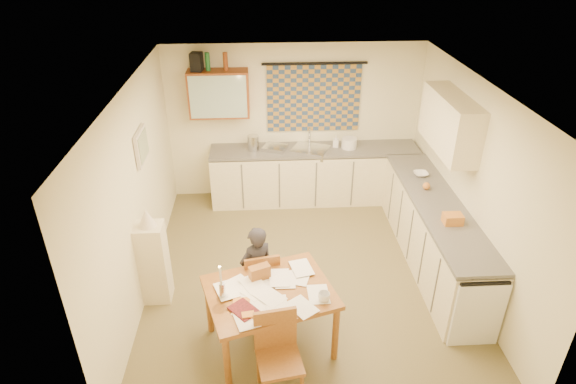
{
  "coord_description": "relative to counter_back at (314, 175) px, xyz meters",
  "views": [
    {
      "loc": [
        -0.53,
        -4.99,
        4.02
      ],
      "look_at": [
        -0.22,
        0.2,
        1.12
      ],
      "focal_mm": 30.0,
      "sensor_mm": 36.0,
      "label": 1
    }
  ],
  "objects": [
    {
      "name": "wall_cabinet",
      "position": [
        -1.46,
        0.13,
        1.35
      ],
      "size": [
        0.9,
        0.34,
        0.7
      ],
      "primitive_type": "cube",
      "color": "#692E10",
      "rests_on": "wall_back"
    },
    {
      "name": "lampshade",
      "position": [
        -2.15,
        -2.3,
        0.7
      ],
      "size": [
        0.2,
        0.2,
        0.22
      ],
      "primitive_type": "cone",
      "color": "beige",
      "rests_on": "shelf_stand"
    },
    {
      "name": "counter_right",
      "position": [
        1.39,
        -1.77,
        -0.0
      ],
      "size": [
        0.62,
        2.95,
        0.92
      ],
      "color": "beige",
      "rests_on": "floor"
    },
    {
      "name": "curtain_rod",
      "position": [
        -0.01,
        0.25,
        1.75
      ],
      "size": [
        1.6,
        0.04,
        0.04
      ],
      "primitive_type": "cylinder",
      "rotation": [
        0.0,
        1.57,
        0.0
      ],
      "color": "black",
      "rests_on": "wall_back"
    },
    {
      "name": "ceiling",
      "position": [
        -0.31,
        -1.95,
        2.06
      ],
      "size": [
        4.0,
        4.5,
        0.02
      ],
      "primitive_type": "cube",
      "color": "white",
      "rests_on": "floor"
    },
    {
      "name": "wall_right",
      "position": [
        1.7,
        -1.95,
        0.8
      ],
      "size": [
        0.02,
        4.5,
        2.5
      ],
      "primitive_type": "cube",
      "color": "#EFE7BA",
      "rests_on": "floor"
    },
    {
      "name": "mixing_bowl",
      "position": [
        0.54,
        0.0,
        0.55
      ],
      "size": [
        0.29,
        0.29,
        0.16
      ],
      "primitive_type": "cylinder",
      "rotation": [
        0.0,
        0.0,
        0.24
      ],
      "color": "white",
      "rests_on": "counter_back"
    },
    {
      "name": "orange_bag",
      "position": [
        1.39,
        -2.26,
        0.53
      ],
      "size": [
        0.22,
        0.16,
        0.12
      ],
      "primitive_type": "cube",
      "rotation": [
        0.0,
        0.0,
        -0.0
      ],
      "color": "#C7762B",
      "rests_on": "counter_right"
    },
    {
      "name": "chair_near",
      "position": [
        -0.73,
        -3.77,
        -0.17
      ],
      "size": [
        0.47,
        0.47,
        0.91
      ],
      "rotation": [
        0.0,
        0.0,
        0.16
      ],
      "color": "brown",
      "rests_on": "floor"
    },
    {
      "name": "speaker",
      "position": [
        -1.75,
        0.13,
        1.83
      ],
      "size": [
        0.19,
        0.22,
        0.26
      ],
      "primitive_type": "cube",
      "rotation": [
        0.0,
        0.0,
        -0.14
      ],
      "color": "black",
      "rests_on": "wall_cabinet"
    },
    {
      "name": "person",
      "position": [
        -0.93,
        -2.58,
        0.12
      ],
      "size": [
        0.66,
        0.64,
        1.15
      ],
      "primitive_type": "imported",
      "rotation": [
        0.0,
        0.0,
        3.66
      ],
      "color": "black",
      "rests_on": "floor"
    },
    {
      "name": "letter_rack",
      "position": [
        -0.9,
        -2.94,
        0.38
      ],
      "size": [
        0.24,
        0.18,
        0.16
      ],
      "primitive_type": "cube",
      "rotation": [
        0.0,
        0.0,
        0.39
      ],
      "color": "brown",
      "rests_on": "dining_table"
    },
    {
      "name": "papers",
      "position": [
        -0.81,
        -3.18,
        0.31
      ],
      "size": [
        1.18,
        1.07,
        0.03
      ],
      "rotation": [
        0.0,
        0.0,
        0.29
      ],
      "color": "white",
      "rests_on": "dining_table"
    },
    {
      "name": "wall_cabinet_glass",
      "position": [
        -1.46,
        -0.04,
        1.35
      ],
      "size": [
        0.84,
        0.02,
        0.64
      ],
      "primitive_type": "cube",
      "color": "#99B2A5",
      "rests_on": "wall_back"
    },
    {
      "name": "kettle",
      "position": [
        -0.97,
        0.0,
        0.59
      ],
      "size": [
        0.2,
        0.2,
        0.24
      ],
      "primitive_type": "cylinder",
      "rotation": [
        0.0,
        0.0,
        -0.09
      ],
      "color": "silver",
      "rests_on": "counter_back"
    },
    {
      "name": "soap_bottle",
      "position": [
        0.34,
        0.05,
        0.56
      ],
      "size": [
        0.12,
        0.12,
        0.19
      ],
      "primitive_type": "imported",
      "rotation": [
        0.0,
        0.0,
        -0.18
      ],
      "color": "white",
      "rests_on": "counter_back"
    },
    {
      "name": "framed_print",
      "position": [
        -2.28,
        -1.55,
        1.25
      ],
      "size": [
        0.04,
        0.5,
        0.4
      ],
      "primitive_type": "cube",
      "color": "beige",
      "rests_on": "wall_left"
    },
    {
      "name": "counter_back",
      "position": [
        0.0,
        0.0,
        0.0
      ],
      "size": [
        3.3,
        0.62,
        0.92
      ],
      "color": "beige",
      "rests_on": "floor"
    },
    {
      "name": "candle",
      "position": [
        -1.27,
        -3.23,
        0.59
      ],
      "size": [
        0.02,
        0.02,
        0.22
      ],
      "primitive_type": "cylinder",
      "rotation": [
        0.0,
        0.0,
        -0.02
      ],
      "color": "white",
      "rests_on": "dining_table"
    },
    {
      "name": "wall_front",
      "position": [
        -0.31,
        -4.21,
        0.8
      ],
      "size": [
        4.0,
        0.02,
        2.5
      ],
      "primitive_type": "cube",
      "color": "#EFE7BA",
      "rests_on": "floor"
    },
    {
      "name": "dining_table",
      "position": [
        -0.8,
        -3.14,
        -0.07
      ],
      "size": [
        1.48,
        1.28,
        0.75
      ],
      "rotation": [
        0.0,
        0.0,
        0.29
      ],
      "color": "brown",
      "rests_on": "floor"
    },
    {
      "name": "orange_box",
      "position": [
        -1.01,
        -3.51,
        0.32
      ],
      "size": [
        0.13,
        0.1,
        0.04
      ],
      "primitive_type": "cube",
      "rotation": [
        0.0,
        0.0,
        0.14
      ],
      "color": "#C7762B",
      "rests_on": "dining_table"
    },
    {
      "name": "floor",
      "position": [
        -0.31,
        -1.95,
        -0.46
      ],
      "size": [
        4.0,
        4.5,
        0.02
      ],
      "primitive_type": "cube",
      "color": "brown",
      "rests_on": "ground"
    },
    {
      "name": "candle_flame",
      "position": [
        -1.27,
        -3.25,
        0.71
      ],
      "size": [
        0.02,
        0.02,
        0.02
      ],
      "primitive_type": "sphere",
      "color": "#FFCC66",
      "rests_on": "dining_table"
    },
    {
      "name": "stove",
      "position": [
        1.39,
        -3.02,
        -0.03
      ],
      "size": [
        0.55,
        0.55,
        0.85
      ],
      "color": "white",
      "rests_on": "floor"
    },
    {
      "name": "magazine",
      "position": [
        -1.13,
        -3.49,
        0.31
      ],
      "size": [
        0.48,
        0.48,
        0.03
      ],
      "primitive_type": "imported",
      "rotation": [
        0.0,
        0.0,
        0.71
      ],
      "color": "maroon",
      "rests_on": "dining_table"
    },
    {
      "name": "dish_rack",
      "position": [
        -0.63,
        -0.0,
        0.5
      ],
      "size": [
        0.44,
        0.41,
        0.06
      ],
      "primitive_type": "cube",
      "rotation": [
        0.0,
        0.0,
        -0.38
      ],
      "color": "silver",
      "rests_on": "counter_back"
    },
    {
      "name": "shelf_stand",
      "position": [
        -2.15,
        -2.3,
        0.07
      ],
      "size": [
        0.32,
        0.3,
        1.04
      ],
      "primitive_type": "cube",
      "color": "beige",
      "rests_on": "floor"
    },
    {
      "name": "mug",
      "position": [
        -0.26,
        -3.32,
        0.35
      ],
      "size": [
        0.13,
        0.13,
        0.1
      ],
      "primitive_type": "imported",
      "rotation": [
        0.0,
        0.0,
        0.02
      ],
      "color": "white",
      "rests_on": "dining_table"
    },
    {
      "name": "bowl",
      "position": [
        1.39,
        -1.02,
        0.49
      ],
      "size": [
        0.21,
        0.21,
        0.05
      ],
      "primitive_type": "imported",
      "rotation": [
        0.0,
        0.0,
        -0.02
      ],
      "color": "white",
      "rests_on": "counter_right"
    },
    {
      "name": "window_blind",
      "position": [
        -0.01,
        0.27,
        1.2
      ],
      "size": [
        1.45,
        0.03,
        1.05
      ],
      "primitive_type": "cube",
      "color": "navy",
      "rests_on": "wall_back"
    },
    {
      "name": "bottle_brown",
      "position": [
        -1.33,
        0.13,
        1.83
      ],
      "size": [
        0.08,
        0.08,
        0.26
      ],
      "primitive_type": "cylinder",
      "rotation": [
        0.0,
        0.0,
        -0.14
      ],
      "color": "#692E10",
      "rests_on": "wall_cabinet"
    },
    {
      "name": "eyeglasses",
      "position": [
        -0.59,
        -3.35,
        0.31
      ],
      "size": [
        0.13,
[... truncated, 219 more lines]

